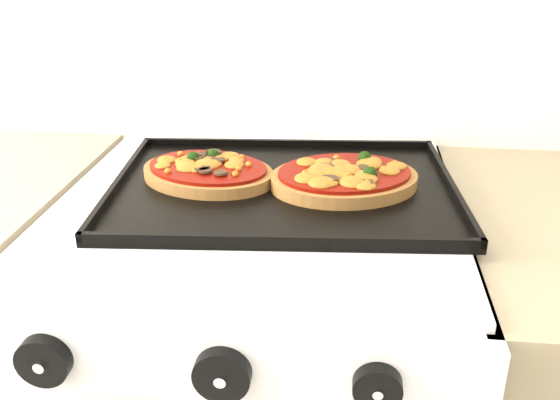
# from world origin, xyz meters

# --- Properties ---
(control_panel) EXTENTS (0.60, 0.02, 0.09)m
(control_panel) POSITION_xyz_m (0.02, 1.39, 0.85)
(control_panel) COLOR silver
(control_panel) RESTS_ON stove
(knob_left) EXTENTS (0.06, 0.02, 0.06)m
(knob_left) POSITION_xyz_m (-0.17, 1.37, 0.85)
(knob_left) COLOR black
(knob_left) RESTS_ON control_panel
(knob_center) EXTENTS (0.06, 0.02, 0.06)m
(knob_center) POSITION_xyz_m (0.03, 1.37, 0.85)
(knob_center) COLOR black
(knob_center) RESTS_ON control_panel
(knob_right) EXTENTS (0.05, 0.02, 0.05)m
(knob_right) POSITION_xyz_m (0.19, 1.37, 0.85)
(knob_right) COLOR black
(knob_right) RESTS_ON control_panel
(baking_tray) EXTENTS (0.54, 0.42, 0.02)m
(baking_tray) POSITION_xyz_m (0.05, 1.73, 0.92)
(baking_tray) COLOR black
(baking_tray) RESTS_ON stove
(pizza_left) EXTENTS (0.24, 0.20, 0.03)m
(pizza_left) POSITION_xyz_m (-0.07, 1.74, 0.94)
(pizza_left) COLOR #A06637
(pizza_left) RESTS_ON baking_tray
(pizza_right) EXTENTS (0.26, 0.23, 0.03)m
(pizza_right) POSITION_xyz_m (0.15, 1.74, 0.94)
(pizza_right) COLOR #A06637
(pizza_right) RESTS_ON baking_tray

